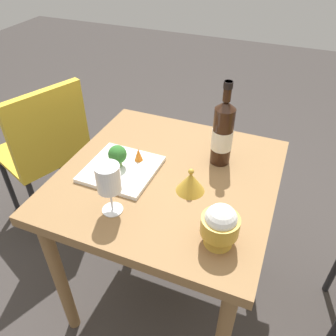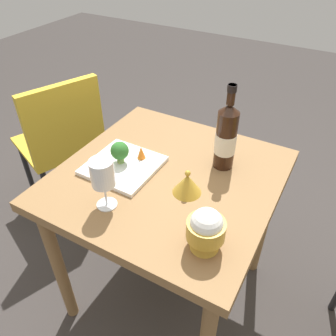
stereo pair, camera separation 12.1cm
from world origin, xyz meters
The scene contains 11 objects.
ground_plane centered at (0.00, 0.00, 0.00)m, with size 8.00×8.00×0.00m, color #383330.
dining_table centered at (0.00, 0.00, 0.63)m, with size 0.77×0.77×0.73m.
chair_by_wall centered at (-0.22, -0.76, 0.53)m, with size 0.52×0.52×0.85m.
wine_bottle centered at (-0.15, 0.15, 0.86)m, with size 0.08×0.08×0.32m.
wine_glass centered at (0.24, -0.10, 0.86)m, with size 0.08×0.08×0.18m.
rice_bowl centered at (0.24, 0.25, 0.80)m, with size 0.11×0.11×0.14m.
rice_bowl_lid centered at (0.05, 0.10, 0.77)m, with size 0.10×0.10×0.09m.
serving_plate centered at (0.04, -0.17, 0.74)m, with size 0.25×0.25×0.02m.
broccoli_floret centered at (0.04, -0.18, 0.79)m, with size 0.07×0.07×0.09m.
carrot_garnish_left centered at (-0.02, -0.13, 0.77)m, with size 0.03×0.03×0.05m.
carrot_garnish_right centered at (0.11, -0.21, 0.78)m, with size 0.03×0.03×0.07m.
Camera 1 is at (0.89, 0.36, 1.51)m, focal length 36.06 mm.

